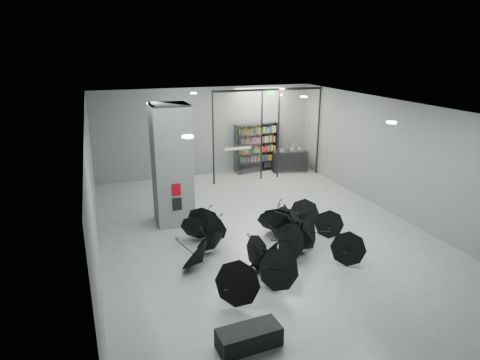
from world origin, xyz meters
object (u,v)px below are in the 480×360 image
object	(u,v)px
umbrella_cluster	(266,242)
bookshelf	(257,148)
shop_counter	(290,161)
column	(172,165)
bench	(249,337)

from	to	relation	value
umbrella_cluster	bookshelf	bearing A→B (deg)	70.61
bookshelf	shop_counter	world-z (taller)	bookshelf
shop_counter	umbrella_cluster	xyz separation A→B (m)	(-4.25, -7.31, -0.17)
column	shop_counter	xyz separation A→B (m)	(6.35, 4.20, -1.51)
bench	bookshelf	bearing A→B (deg)	63.83
bench	bookshelf	size ratio (longest dim) A/B	0.56
bench	umbrella_cluster	xyz separation A→B (m)	(1.89, 3.64, 0.11)
umbrella_cluster	column	bearing A→B (deg)	124.07
bookshelf	umbrella_cluster	bearing A→B (deg)	-118.68
shop_counter	umbrella_cluster	world-z (taller)	umbrella_cluster
bookshelf	umbrella_cluster	size ratio (longest dim) A/B	0.40
bookshelf	umbrella_cluster	distance (m)	8.37
bench	shop_counter	world-z (taller)	shop_counter
shop_counter	umbrella_cluster	distance (m)	8.45
shop_counter	umbrella_cluster	size ratio (longest dim) A/B	0.29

